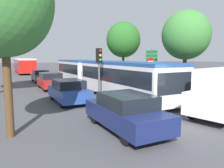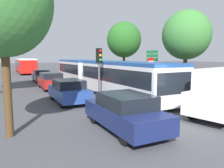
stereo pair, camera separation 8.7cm
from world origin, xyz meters
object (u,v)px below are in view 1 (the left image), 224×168
object	(u,v)px
queued_car_blue	(68,91)
traffic_light	(99,63)
queued_car_graphite	(41,76)
no_entry_sign	(150,69)
city_bus_rear	(24,65)
direction_sign_post	(151,60)
tree_right_near	(185,37)
articulated_bus	(101,74)
queued_car_navy	(126,112)
tree_right_mid	(124,41)
queued_car_red	(50,81)
tree_left_near	(2,3)

from	to	relation	value
queued_car_blue	traffic_light	distance (m)	2.63
queued_car_graphite	traffic_light	xyz separation A→B (m)	(1.40, -13.25, 1.80)
no_entry_sign	city_bus_rear	bearing A→B (deg)	-165.82
traffic_light	direction_sign_post	xyz separation A→B (m)	(6.93, 3.66, 0.07)
city_bus_rear	tree_right_near	bearing A→B (deg)	-164.05
queued_car_graphite	no_entry_sign	world-z (taller)	no_entry_sign
queued_car_blue	articulated_bus	bearing A→B (deg)	-48.91
direction_sign_post	traffic_light	bearing A→B (deg)	19.96
queued_car_navy	tree_right_near	world-z (taller)	tree_right_near
city_bus_rear	traffic_light	distance (m)	28.91
traffic_light	tree_right_mid	size ratio (longest dim) A/B	0.50
queued_car_blue	no_entry_sign	xyz separation A→B (m)	(7.11, 0.96, 1.15)
articulated_bus	queued_car_graphite	size ratio (longest dim) A/B	4.31
traffic_light	tree_right_mid	distance (m)	12.18
articulated_bus	no_entry_sign	distance (m)	4.06
city_bus_rear	queued_car_red	xyz separation A→B (m)	(-0.01, -21.76, -0.72)
no_entry_sign	tree_right_mid	bearing A→B (deg)	165.14
articulated_bus	no_entry_sign	bearing A→B (deg)	55.05
queued_car_graphite	direction_sign_post	world-z (taller)	direction_sign_post
articulated_bus	tree_right_near	xyz separation A→B (m)	(4.73, -4.53, 2.88)
queued_car_red	direction_sign_post	xyz separation A→B (m)	(8.53, -3.43, 1.82)
direction_sign_post	tree_right_near	bearing A→B (deg)	78.58
queued_car_navy	no_entry_sign	bearing A→B (deg)	-42.39
traffic_light	tree_left_near	bearing A→B (deg)	-65.69
queued_car_blue	tree_right_mid	xyz separation A→B (m)	(9.17, 8.75, 3.97)
queued_car_blue	tree_right_near	distance (m)	9.32
articulated_bus	queued_car_graphite	world-z (taller)	articulated_bus
tree_right_near	tree_right_mid	bearing A→B (deg)	86.09
articulated_bus	tree_left_near	xyz separation A→B (m)	(-7.38, -8.19, 3.18)
city_bus_rear	tree_right_mid	xyz separation A→B (m)	(8.94, -19.39, 3.24)
city_bus_rear	queued_car_blue	bearing A→B (deg)	179.83
city_bus_rear	tree_right_near	distance (m)	30.72
tree_left_near	queued_car_blue	bearing A→B (deg)	53.91
tree_left_near	tree_right_near	bearing A→B (deg)	16.80
city_bus_rear	queued_car_red	bearing A→B (deg)	-179.73
articulated_bus	queued_car_graphite	bearing A→B (deg)	-161.23
tree_right_near	queued_car_navy	bearing A→B (deg)	-148.69
queued_car_blue	queued_car_red	bearing A→B (deg)	-1.53
traffic_light	no_entry_sign	world-z (taller)	traffic_light
articulated_bus	queued_car_navy	bearing A→B (deg)	-20.10
queued_car_graphite	direction_sign_post	size ratio (longest dim) A/B	1.10
queued_car_graphite	tree_right_mid	xyz separation A→B (m)	(8.75, -3.79, 4.00)
city_bus_rear	tree_right_mid	distance (m)	21.59
queued_car_blue	queued_car_graphite	world-z (taller)	queued_car_blue
tree_left_near	tree_right_near	world-z (taller)	tree_left_near
queued_car_navy	city_bus_rear	bearing A→B (deg)	0.89
queued_car_blue	no_entry_sign	size ratio (longest dim) A/B	1.48
city_bus_rear	articulated_bus	bearing A→B (deg)	-171.66
articulated_bus	direction_sign_post	distance (m)	5.12
city_bus_rear	traffic_light	bearing A→B (deg)	-176.55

